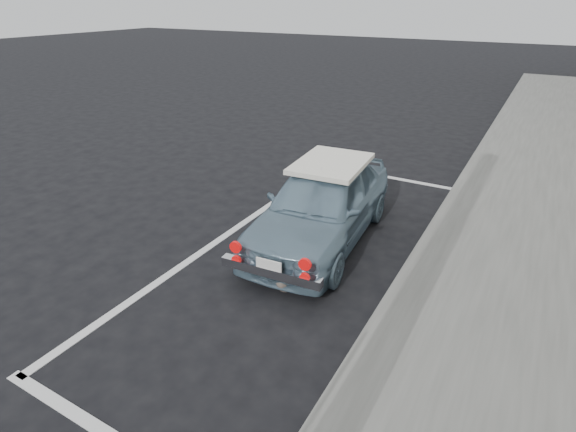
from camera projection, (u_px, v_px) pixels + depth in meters
The scene contains 6 objects.
ground at pixel (124, 379), 4.34m from camera, with size 80.00×80.00×0.00m, color black.
sidewalk at pixel (508, 362), 4.45m from camera, with size 2.80×40.00×0.15m, color #61605C.
pline_front at pixel (389, 177), 9.19m from camera, with size 3.00×0.12×0.01m, color silver.
pline_side at pixel (232, 231), 7.08m from camera, with size 0.12×7.00×0.01m, color silver.
retro_coupe at pixel (322, 203), 6.61m from camera, with size 1.64×3.53×1.17m.
cat at pixel (287, 281), 5.61m from camera, with size 0.26×0.55×0.29m.
Camera 1 is at (2.96, -2.00, 3.33)m, focal length 28.00 mm.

